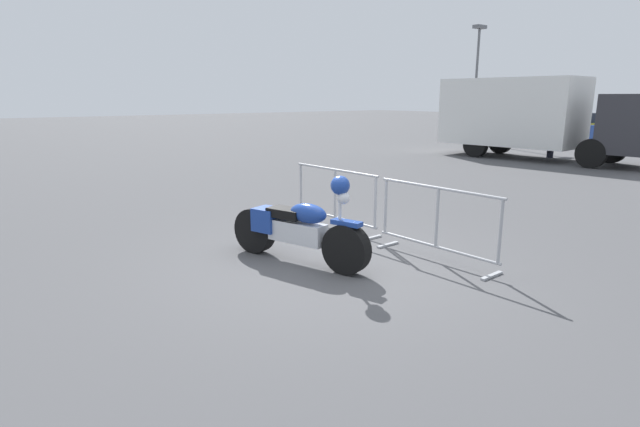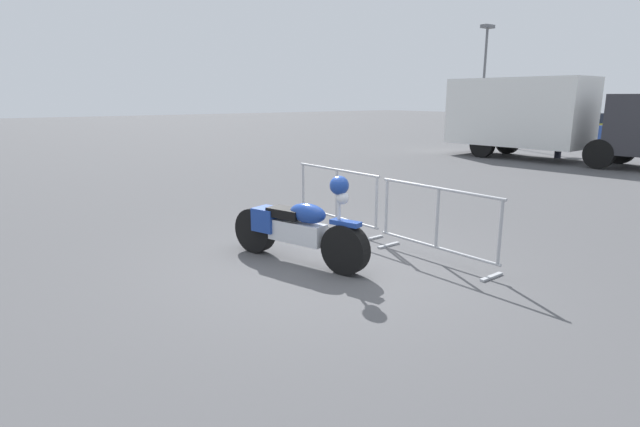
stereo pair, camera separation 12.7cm
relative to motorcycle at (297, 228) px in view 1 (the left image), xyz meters
name	(u,v)px [view 1 (the left image)]	position (x,y,z in m)	size (l,w,h in m)	color
ground_plane	(328,267)	(0.45, 0.19, -0.50)	(120.00, 120.00, 0.00)	#4C4C4F
motorcycle	(297,228)	(0.00, 0.00, 0.00)	(2.26, 0.84, 1.30)	black
crowd_barrier_near	(335,198)	(-1.13, 1.62, 0.05)	(2.06, 0.51, 1.07)	#9EA0A5
crowd_barrier_far	(437,223)	(1.13, 1.62, 0.05)	(2.06, 0.51, 1.07)	#9EA0A5
box_truck	(534,115)	(-4.49, 13.94, 1.14)	(7.86, 2.86, 2.98)	white
parked_car_white	(527,125)	(-10.28, 23.54, 0.22)	(2.35, 4.41, 1.42)	white
parked_car_yellow	(575,127)	(-7.37, 23.23, 0.25)	(2.43, 4.55, 1.47)	yellow
parked_car_blue	(633,130)	(-4.45, 23.06, 0.25)	(2.44, 4.56, 1.47)	#284799
pedestrian	(552,134)	(-4.24, 14.94, 0.42)	(0.44, 0.44, 1.69)	#262838
street_lamp	(477,67)	(-9.95, 17.92, 3.22)	(0.36, 0.70, 5.68)	#595B60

